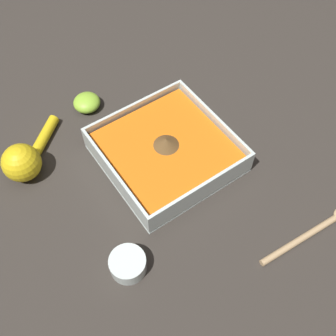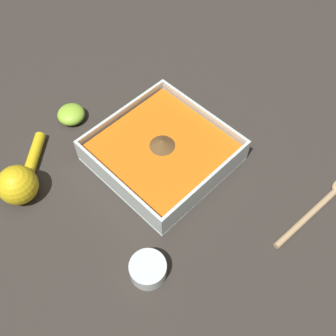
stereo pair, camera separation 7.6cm
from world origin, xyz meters
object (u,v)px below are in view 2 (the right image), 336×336
at_px(lemon_half, 71,114).
at_px(wooden_spoon, 317,208).
at_px(square_dish, 162,152).
at_px(spice_bowl, 148,270).
at_px(lemon_squeezer, 20,181).

bearing_deg(lemon_half, wooden_spoon, 20.50).
distance_m(square_dish, spice_bowl, 0.24).
height_order(spice_bowl, wooden_spoon, spice_bowl).
bearing_deg(wooden_spoon, lemon_half, 114.87).
bearing_deg(square_dish, wooden_spoon, 23.34).
height_order(square_dish, spice_bowl, square_dish).
height_order(lemon_half, wooden_spoon, lemon_half).
distance_m(square_dish, lemon_squeezer, 0.28).
bearing_deg(spice_bowl, wooden_spoon, 66.31).
bearing_deg(spice_bowl, lemon_half, 162.03).
distance_m(square_dish, wooden_spoon, 0.32).
height_order(lemon_squeezer, wooden_spoon, lemon_squeezer).
distance_m(square_dish, lemon_half, 0.23).
relative_size(square_dish, lemon_squeezer, 1.62).
height_order(spice_bowl, lemon_squeezer, lemon_squeezer).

